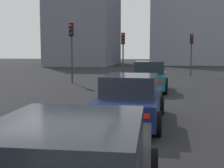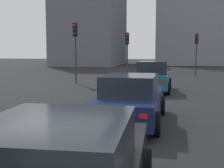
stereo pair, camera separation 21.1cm
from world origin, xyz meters
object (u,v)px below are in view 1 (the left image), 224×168
(traffic_light_far_left, at_px, (191,46))
(traffic_light_near_right, at_px, (123,46))
(car_navy_left_second, at_px, (131,100))
(car_teal_left_lead, at_px, (150,77))
(traffic_light_near_left, at_px, (71,40))

(traffic_light_far_left, bearing_deg, traffic_light_near_right, -54.48)
(traffic_light_far_left, bearing_deg, car_navy_left_second, -10.75)
(car_teal_left_lead, height_order, car_navy_left_second, car_teal_left_lead)
(car_teal_left_lead, distance_m, car_navy_left_second, 7.73)
(car_navy_left_second, distance_m, traffic_light_near_left, 12.48)
(car_teal_left_lead, bearing_deg, traffic_light_near_left, 59.34)
(traffic_light_near_right, xyz_separation_m, traffic_light_far_left, (4.05, -5.54, 0.07))
(traffic_light_near_left, distance_m, traffic_light_far_left, 11.57)
(car_teal_left_lead, height_order, traffic_light_near_left, traffic_light_near_left)
(traffic_light_near_left, bearing_deg, traffic_light_far_left, 140.49)
(traffic_light_far_left, bearing_deg, traffic_light_near_left, -48.65)
(traffic_light_near_right, bearing_deg, car_navy_left_second, 7.19)
(car_teal_left_lead, xyz_separation_m, car_navy_left_second, (-7.73, 0.23, -0.06))
(car_teal_left_lead, bearing_deg, traffic_light_far_left, -14.54)
(traffic_light_near_left, distance_m, traffic_light_near_right, 4.80)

